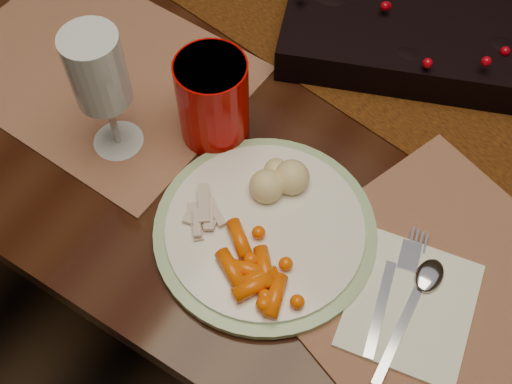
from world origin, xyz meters
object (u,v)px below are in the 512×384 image
Objects in this scene: centerpiece at (410,33)px; placemat_main at (482,335)px; napkin at (411,305)px; dinner_plate at (265,229)px; turkey_shreds at (201,214)px; red_cup at (213,100)px; mashed_potatoes at (271,172)px; wine_glass at (105,95)px; dining_table at (348,211)px; baby_carrots at (248,262)px.

placemat_main is (0.26, -0.35, -0.04)m from centerpiece.
napkin is (-0.08, -0.01, 0.00)m from placemat_main.
dinner_plate reaches higher than placemat_main.
turkey_shreds is 0.15m from red_cup.
centerpiece reaches higher than dinner_plate.
centerpiece is at bearing 106.21° from napkin.
mashed_potatoes is 0.23m from wine_glass.
dining_table is at bearing 88.41° from dinner_plate.
red_cup is at bearing 161.11° from mashed_potatoes.
wine_glass is at bearing 169.48° from napkin.
centerpiece reaches higher than placemat_main.
baby_carrots is at bearing -16.29° from turkey_shreds.
baby_carrots is at bearing -170.53° from napkin.
turkey_shreds is at bearing -62.35° from red_cup.
mashed_potatoes reaches higher than baby_carrots.
centerpiece is at bearing 77.69° from turkey_shreds.
wine_glass is at bearing 164.87° from baby_carrots.
red_cup reaches higher than dining_table.
wine_glass reaches higher than mashed_potatoes.
dinner_plate is 4.24× the size of turkey_shreds.
wine_glass is at bearing -125.50° from centerpiece.
centerpiece is 2.86× the size of red_cup.
centerpiece is at bearing 82.15° from mashed_potatoes.
placemat_main is 2.34× the size of wine_glass.
centerpiece is 0.38m from dinner_plate.
dining_table is 0.51m from red_cup.
dinner_plate is at bearing -34.84° from red_cup.
napkin reaches higher than placemat_main.
placemat_main is at bearing 8.35° from turkey_shreds.
red_cup is at bearing -170.44° from placemat_main.
mashed_potatoes is (-0.31, 0.04, 0.04)m from placemat_main.
dinner_plate is (-0.01, -0.30, 0.39)m from dining_table.
napkin is (0.19, -0.29, 0.38)m from dining_table.
napkin is 0.45m from wine_glass.
dining_table is 4.90× the size of centerpiece.
mashed_potatoes is 0.51× the size of napkin.
placemat_main is 2.83× the size of napkin.
dining_table is at bearing 90.48° from baby_carrots.
wine_glass is at bearing 165.46° from turkey_shreds.
dinner_plate is at bearing -92.23° from centerpiece.
dining_table is 11.11× the size of napkin.
turkey_shreds reaches higher than dining_table.
placemat_main is 0.28m from baby_carrots.
wine_glass reaches higher than turkey_shreds.
baby_carrots is (-0.27, -0.08, 0.03)m from placemat_main.
baby_carrots is at bearing -90.43° from centerpiece.
baby_carrots is 0.22m from red_cup.
mashed_potatoes is (-0.04, -0.24, 0.42)m from dining_table.
baby_carrots is 0.60× the size of wine_glass.
turkey_shreds is at bearing -103.94° from dining_table.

